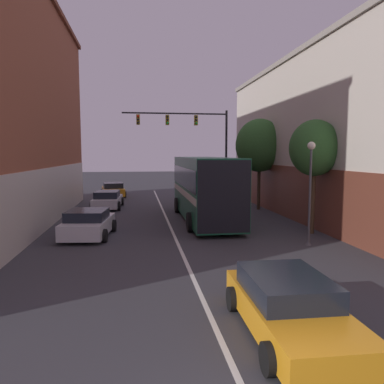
{
  "coord_description": "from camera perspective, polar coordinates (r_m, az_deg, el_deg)",
  "views": [
    {
      "loc": [
        -1.69,
        -4.33,
        3.95
      ],
      "look_at": [
        1.13,
        15.2,
        1.93
      ],
      "focal_mm": 35.0,
      "sensor_mm": 36.0,
      "label": 1
    }
  ],
  "objects": [
    {
      "name": "parked_car_left_mid",
      "position": [
        18.52,
        -15.53,
        -4.69
      ],
      "size": [
        2.48,
        3.99,
        1.31
      ],
      "rotation": [
        0.0,
        0.0,
        1.46
      ],
      "color": "silver",
      "rests_on": "ground_plane"
    },
    {
      "name": "street_lamp",
      "position": [
        16.78,
        17.58,
        1.39
      ],
      "size": [
        0.34,
        0.34,
        4.47
      ],
      "color": "#47474C",
      "rests_on": "ground_plane"
    },
    {
      "name": "bus",
      "position": [
        22.14,
        1.92,
        1.01
      ],
      "size": [
        2.91,
        10.33,
        3.74
      ],
      "rotation": [
        0.0,
        0.0,
        1.57
      ],
      "color": "#145133",
      "rests_on": "ground_plane"
    },
    {
      "name": "parked_car_left_near",
      "position": [
        27.94,
        -12.74,
        -1.15
      ],
      "size": [
        2.22,
        4.34,
        1.27
      ],
      "rotation": [
        0.0,
        0.0,
        1.52
      ],
      "color": "silver",
      "rests_on": "ground_plane"
    },
    {
      "name": "street_tree_far",
      "position": [
        26.87,
        10.24,
        6.98
      ],
      "size": [
        3.38,
        3.04,
        6.4
      ],
      "color": "#3D2D1E",
      "rests_on": "ground_plane"
    },
    {
      "name": "street_tree_near",
      "position": [
        19.28,
        18.2,
        6.35
      ],
      "size": [
        2.5,
        2.25,
        5.61
      ],
      "color": "#4C3823",
      "rests_on": "ground_plane"
    },
    {
      "name": "hatchback_foreground",
      "position": [
        8.84,
        14.57,
        -16.54
      ],
      "size": [
        2.16,
        4.54,
        1.26
      ],
      "rotation": [
        0.0,
        0.0,
        1.55
      ],
      "color": "orange",
      "rests_on": "ground_plane"
    },
    {
      "name": "lane_center_line",
      "position": [
        19.75,
        -3.15,
        -5.69
      ],
      "size": [
        0.14,
        41.89,
        0.01
      ],
      "color": "silver",
      "rests_on": "ground_plane"
    },
    {
      "name": "traffic_signal_gantry",
      "position": [
        30.59,
        0.33,
        8.8
      ],
      "size": [
        8.5,
        0.36,
        7.46
      ],
      "color": "black",
      "rests_on": "ground_plane"
    },
    {
      "name": "parked_car_left_far",
      "position": [
        35.62,
        -11.94,
        0.35
      ],
      "size": [
        2.55,
        4.63,
        1.29
      ],
      "rotation": [
        0.0,
        0.0,
        1.71
      ],
      "color": "orange",
      "rests_on": "ground_plane"
    },
    {
      "name": "building_right_storefront",
      "position": [
        25.13,
        21.88,
        8.02
      ],
      "size": [
        6.99,
        25.52,
        9.96
      ],
      "color": "beige",
      "rests_on": "ground_plane"
    }
  ]
}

